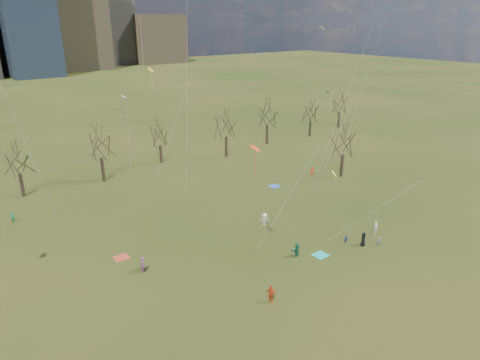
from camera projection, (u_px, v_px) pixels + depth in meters
ground at (309, 275)px, 44.52m from camera, size 500.00×500.00×0.00m
bare_tree_row at (147, 142)px, 70.16m from camera, size 113.04×29.80×9.50m
blanket_teal at (321, 255)px, 48.30m from camera, size 1.60×1.50×0.03m
blanket_navy at (275, 186)px, 68.27m from camera, size 1.60×1.50×0.03m
blanket_crimson at (122, 258)px, 47.77m from camera, size 1.60×1.50×0.03m
person_1 at (376, 228)px, 52.82m from camera, size 0.71×0.58×1.68m
person_3 at (379, 242)px, 50.03m from camera, size 0.74×0.83×1.12m
person_4 at (271, 294)px, 39.90m from camera, size 1.02×1.13×1.85m
person_5 at (296, 250)px, 47.72m from camera, size 1.62×0.73×1.69m
person_6 at (363, 239)px, 50.04m from camera, size 0.99×0.94×1.70m
person_7 at (142, 265)px, 44.73m from camera, size 0.67×0.76×1.75m
person_8 at (346, 240)px, 50.76m from camera, size 0.41×0.50×0.92m
person_9 at (264, 219)px, 54.99m from camera, size 1.20×1.26×1.71m
person_12 at (312, 170)px, 73.30m from camera, size 0.47×0.70×1.40m
person_13 at (13, 217)px, 55.83m from camera, size 0.65×0.64×1.51m
kites_airborne at (224, 114)px, 55.24m from camera, size 71.22×42.69×29.98m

